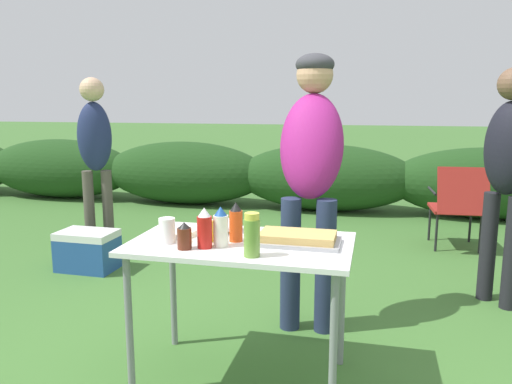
# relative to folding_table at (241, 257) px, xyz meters

# --- Properties ---
(ground_plane) EXTENTS (60.00, 60.00, 0.00)m
(ground_plane) POSITION_rel_folding_table_xyz_m (0.00, 0.00, -0.66)
(ground_plane) COLOR #3D6B2D
(shrub_hedge) EXTENTS (14.40, 0.90, 0.88)m
(shrub_hedge) POSITION_rel_folding_table_xyz_m (0.00, 4.26, -0.22)
(shrub_hedge) COLOR #1E4219
(shrub_hedge) RESTS_ON ground
(folding_table) EXTENTS (1.10, 0.64, 0.74)m
(folding_table) POSITION_rel_folding_table_xyz_m (0.00, 0.00, 0.00)
(folding_table) COLOR white
(folding_table) RESTS_ON ground
(food_tray) EXTENTS (0.42, 0.24, 0.06)m
(food_tray) POSITION_rel_folding_table_xyz_m (0.28, 0.03, 0.10)
(food_tray) COLOR #9E9EA3
(food_tray) RESTS_ON folding_table
(plate_stack) EXTENTS (0.23, 0.23, 0.03)m
(plate_stack) POSITION_rel_folding_table_xyz_m (-0.37, 0.05, 0.09)
(plate_stack) COLOR white
(plate_stack) RESTS_ON folding_table
(mixing_bowl) EXTENTS (0.21, 0.21, 0.07)m
(mixing_bowl) POSITION_rel_folding_table_xyz_m (-0.15, 0.18, 0.11)
(mixing_bowl) COLOR silver
(mixing_bowl) RESTS_ON folding_table
(paper_cup_stack) EXTENTS (0.08, 0.08, 0.13)m
(paper_cup_stack) POSITION_rel_folding_table_xyz_m (-0.35, -0.10, 0.14)
(paper_cup_stack) COLOR white
(paper_cup_stack) RESTS_ON folding_table
(mustard_bottle) EXTENTS (0.07, 0.07, 0.13)m
(mustard_bottle) POSITION_rel_folding_table_xyz_m (-0.17, -0.03, 0.14)
(mustard_bottle) COLOR yellow
(mustard_bottle) RESTS_ON folding_table
(mayo_bottle) EXTENTS (0.07, 0.07, 0.20)m
(mayo_bottle) POSITION_rel_folding_table_xyz_m (-0.07, -0.10, 0.17)
(mayo_bottle) COLOR silver
(mayo_bottle) RESTS_ON folding_table
(hot_sauce_bottle) EXTENTS (0.07, 0.07, 0.20)m
(hot_sauce_bottle) POSITION_rel_folding_table_xyz_m (-0.03, 0.01, 0.17)
(hot_sauce_bottle) COLOR #CC4214
(hot_sauce_bottle) RESTS_ON folding_table
(relish_jar) EXTENTS (0.07, 0.07, 0.20)m
(relish_jar) POSITION_rel_folding_table_xyz_m (0.11, -0.22, 0.17)
(relish_jar) COLOR olive
(relish_jar) RESTS_ON folding_table
(ketchup_bottle) EXTENTS (0.07, 0.07, 0.20)m
(ketchup_bottle) POSITION_rel_folding_table_xyz_m (-0.14, -0.14, 0.17)
(ketchup_bottle) COLOR red
(ketchup_bottle) RESTS_ON folding_table
(bbq_sauce_bottle) EXTENTS (0.07, 0.07, 0.13)m
(bbq_sauce_bottle) POSITION_rel_folding_table_xyz_m (-0.23, -0.18, 0.14)
(bbq_sauce_bottle) COLOR #562314
(bbq_sauce_bottle) RESTS_ON folding_table
(standing_person_in_olive_jacket) EXTENTS (0.42, 0.54, 1.73)m
(standing_person_in_olive_jacket) POSITION_rel_folding_table_xyz_m (0.25, 0.78, 0.42)
(standing_person_in_olive_jacket) COLOR #232D4C
(standing_person_in_olive_jacket) RESTS_ON ground
(standing_person_in_gray_fleece) EXTENTS (0.37, 0.33, 1.65)m
(standing_person_in_gray_fleece) POSITION_rel_folding_table_xyz_m (-1.91, 1.85, 0.35)
(standing_person_in_gray_fleece) COLOR #4C473D
(standing_person_in_gray_fleece) RESTS_ON ground
(standing_person_in_red_jacket) EXTENTS (0.42, 0.43, 1.66)m
(standing_person_in_red_jacket) POSITION_rel_folding_table_xyz_m (1.52, 1.38, 0.34)
(standing_person_in_red_jacket) COLOR black
(standing_person_in_red_jacket) RESTS_ON ground
(camp_chair_green_behind_table) EXTENTS (0.51, 0.62, 0.83)m
(camp_chair_green_behind_table) POSITION_rel_folding_table_xyz_m (1.43, 2.73, -0.20)
(camp_chair_green_behind_table) COLOR maroon
(camp_chair_green_behind_table) RESTS_ON ground
(cooler_box) EXTENTS (0.48, 0.33, 0.34)m
(cooler_box) POSITION_rel_folding_table_xyz_m (-1.74, 1.36, -0.49)
(cooler_box) COLOR #234C93
(cooler_box) RESTS_ON ground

